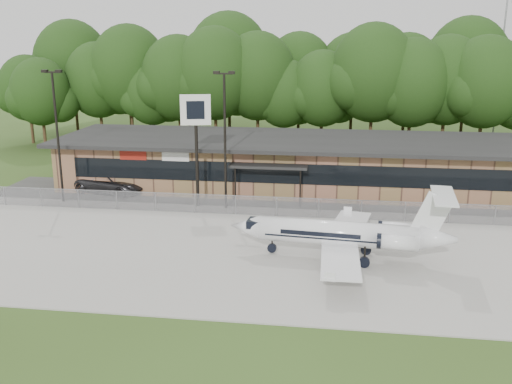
# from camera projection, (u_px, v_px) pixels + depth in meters

# --- Properties ---
(ground) EXTENTS (160.00, 160.00, 0.00)m
(ground) POSITION_uv_depth(u_px,v_px,m) (265.00, 314.00, 26.63)
(ground) COLOR #314719
(ground) RESTS_ON ground
(apron) EXTENTS (64.00, 18.00, 0.08)m
(apron) POSITION_uv_depth(u_px,v_px,m) (281.00, 252.00, 34.27)
(apron) COLOR #9E9B93
(apron) RESTS_ON ground
(parking_lot) EXTENTS (50.00, 9.00, 0.06)m
(parking_lot) POSITION_uv_depth(u_px,v_px,m) (295.00, 200.00, 45.26)
(parking_lot) COLOR #383835
(parking_lot) RESTS_ON ground
(terminal) EXTENTS (41.00, 11.65, 4.30)m
(terminal) POSITION_uv_depth(u_px,v_px,m) (299.00, 162.00, 48.95)
(terminal) COLOR #905E48
(terminal) RESTS_ON ground
(fence) EXTENTS (46.00, 0.04, 1.52)m
(fence) POSITION_uv_depth(u_px,v_px,m) (291.00, 207.00, 40.77)
(fence) COLOR gray
(fence) RESTS_ON ground
(treeline) EXTENTS (72.00, 12.00, 15.00)m
(treeline) POSITION_uv_depth(u_px,v_px,m) (310.00, 83.00, 64.82)
(treeline) COLOR black
(treeline) RESTS_ON ground
(radio_mast) EXTENTS (0.20, 0.20, 25.00)m
(radio_mast) POSITION_uv_depth(u_px,v_px,m) (503.00, 38.00, 66.32)
(radio_mast) COLOR gray
(radio_mast) RESTS_ON ground
(light_pole_left) EXTENTS (1.55, 0.30, 10.23)m
(light_pole_left) POSITION_uv_depth(u_px,v_px,m) (57.00, 127.00, 43.24)
(light_pole_left) COLOR black
(light_pole_left) RESTS_ON ground
(light_pole_mid) EXTENTS (1.55, 0.30, 10.23)m
(light_pole_mid) POSITION_uv_depth(u_px,v_px,m) (225.00, 130.00, 41.51)
(light_pole_mid) COLOR black
(light_pole_mid) RESTS_ON ground
(business_jet) EXTENTS (13.03, 11.63, 4.38)m
(business_jet) POSITION_uv_depth(u_px,v_px,m) (345.00, 235.00, 32.69)
(business_jet) COLOR silver
(business_jet) RESTS_ON ground
(suv) EXTENTS (6.64, 4.16, 1.71)m
(suv) POSITION_uv_depth(u_px,v_px,m) (111.00, 183.00, 47.32)
(suv) COLOR #333235
(suv) RESTS_ON ground
(pole_sign) EXTENTS (2.23, 0.75, 8.52)m
(pole_sign) POSITION_uv_depth(u_px,v_px,m) (196.00, 122.00, 41.95)
(pole_sign) COLOR black
(pole_sign) RESTS_ON ground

